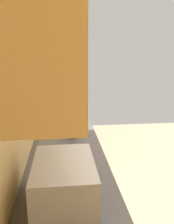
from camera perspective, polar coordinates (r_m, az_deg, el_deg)
wall_back at (r=1.99m, az=-16.46°, el=3.59°), size 4.46×0.12×2.79m
counter_run at (r=2.04m, az=-4.75°, el=-25.15°), size 3.63×0.66×0.91m
upper_cabinets at (r=1.58m, az=-11.03°, el=18.31°), size 2.10×0.36×0.62m
oven_range at (r=3.92m, az=-5.65°, el=-4.72°), size 0.64×0.63×1.09m
microwave at (r=1.36m, az=-5.60°, el=-17.14°), size 0.49×0.35×0.26m
bowl at (r=2.01m, az=-3.23°, el=-9.66°), size 0.19×0.19×0.04m
kettle at (r=2.36m, az=-3.75°, el=-4.45°), size 0.16×0.12×0.18m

